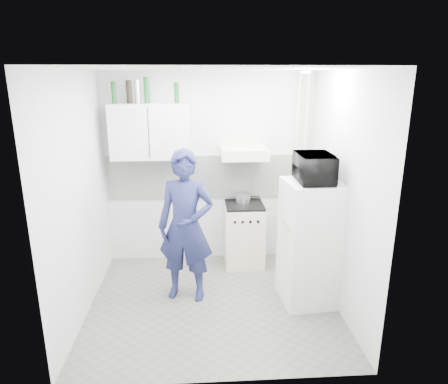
{
  "coord_description": "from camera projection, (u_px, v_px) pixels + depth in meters",
  "views": [
    {
      "loc": [
        -0.13,
        -4.08,
        2.53
      ],
      "look_at": [
        0.15,
        0.3,
        1.25
      ],
      "focal_mm": 32.0,
      "sensor_mm": 36.0,
      "label": 1
    }
  ],
  "objects": [
    {
      "name": "floor",
      "position": [
        213.0,
        303.0,
        4.63
      ],
      "size": [
        2.8,
        2.8,
        0.0
      ],
      "primitive_type": "plane",
      "color": "#5B5950",
      "rests_on": "ground"
    },
    {
      "name": "ceiling",
      "position": [
        211.0,
        69.0,
        3.9
      ],
      "size": [
        2.8,
        2.8,
        0.0
      ],
      "primitive_type": "plane",
      "color": "white",
      "rests_on": "wall_back"
    },
    {
      "name": "wall_back",
      "position": [
        209.0,
        169.0,
        5.46
      ],
      "size": [
        2.8,
        0.0,
        2.8
      ],
      "primitive_type": "plane",
      "rotation": [
        1.57,
        0.0,
        0.0
      ],
      "color": "silver",
      "rests_on": "floor"
    },
    {
      "name": "wall_left",
      "position": [
        79.0,
        198.0,
        4.18
      ],
      "size": [
        0.0,
        2.6,
        2.6
      ],
      "primitive_type": "plane",
      "rotation": [
        1.57,
        0.0,
        1.57
      ],
      "color": "silver",
      "rests_on": "floor"
    },
    {
      "name": "wall_right",
      "position": [
        340.0,
        193.0,
        4.35
      ],
      "size": [
        0.0,
        2.6,
        2.6
      ],
      "primitive_type": "plane",
      "rotation": [
        1.57,
        0.0,
        -1.57
      ],
      "color": "silver",
      "rests_on": "floor"
    },
    {
      "name": "person",
      "position": [
        186.0,
        227.0,
        4.53
      ],
      "size": [
        0.72,
        0.55,
        1.77
      ],
      "primitive_type": "imported",
      "rotation": [
        0.0,
        0.0,
        -0.21
      ],
      "color": "#1C214A",
      "rests_on": "floor"
    },
    {
      "name": "stove",
      "position": [
        244.0,
        235.0,
        5.5
      ],
      "size": [
        0.53,
        0.53,
        0.84
      ],
      "primitive_type": "cube",
      "color": "beige",
      "rests_on": "floor"
    },
    {
      "name": "fridge",
      "position": [
        310.0,
        243.0,
        4.5
      ],
      "size": [
        0.65,
        0.65,
        1.43
      ],
      "primitive_type": "cube",
      "rotation": [
        0.0,
        0.0,
        0.1
      ],
      "color": "white",
      "rests_on": "floor"
    },
    {
      "name": "stove_top",
      "position": [
        244.0,
        205.0,
        5.38
      ],
      "size": [
        0.51,
        0.51,
        0.03
      ],
      "primitive_type": "cube",
      "color": "black",
      "rests_on": "stove"
    },
    {
      "name": "saucepan",
      "position": [
        243.0,
        199.0,
        5.41
      ],
      "size": [
        0.19,
        0.19,
        0.11
      ],
      "primitive_type": "cylinder",
      "color": "silver",
      "rests_on": "stove_top"
    },
    {
      "name": "microwave",
      "position": [
        315.0,
        168.0,
        4.26
      ],
      "size": [
        0.55,
        0.38,
        0.3
      ],
      "primitive_type": "imported",
      "rotation": [
        0.0,
        0.0,
        1.56
      ],
      "color": "black",
      "rests_on": "fridge"
    },
    {
      "name": "bottle_a",
      "position": [
        114.0,
        92.0,
        4.94
      ],
      "size": [
        0.06,
        0.06,
        0.27
      ],
      "primitive_type": "cylinder",
      "color": "#144C1E",
      "rests_on": "upper_cabinet"
    },
    {
      "name": "bottle_b",
      "position": [
        129.0,
        92.0,
        4.94
      ],
      "size": [
        0.07,
        0.07,
        0.28
      ],
      "primitive_type": "cylinder",
      "color": "black",
      "rests_on": "upper_cabinet"
    },
    {
      "name": "bottle_c",
      "position": [
        137.0,
        92.0,
        4.95
      ],
      "size": [
        0.07,
        0.07,
        0.28
      ],
      "primitive_type": "cylinder",
      "color": "silver",
      "rests_on": "upper_cabinet"
    },
    {
      "name": "bottle_d",
      "position": [
        147.0,
        90.0,
        4.95
      ],
      "size": [
        0.07,
        0.07,
        0.32
      ],
      "primitive_type": "cylinder",
      "color": "#144C1E",
      "rests_on": "upper_cabinet"
    },
    {
      "name": "bottle_e",
      "position": [
        177.0,
        93.0,
        4.98
      ],
      "size": [
        0.06,
        0.06,
        0.26
      ],
      "primitive_type": "cylinder",
      "color": "#144C1E",
      "rests_on": "upper_cabinet"
    },
    {
      "name": "upper_cabinet",
      "position": [
        150.0,
        131.0,
        5.1
      ],
      "size": [
        1.0,
        0.35,
        0.7
      ],
      "primitive_type": "cube",
      "color": "white",
      "rests_on": "wall_back"
    },
    {
      "name": "range_hood",
      "position": [
        244.0,
        153.0,
        5.18
      ],
      "size": [
        0.6,
        0.5,
        0.14
      ],
      "primitive_type": "cube",
      "color": "beige",
      "rests_on": "wall_back"
    },
    {
      "name": "backsplash",
      "position": [
        209.0,
        177.0,
        5.48
      ],
      "size": [
        2.74,
        0.03,
        0.6
      ],
      "primitive_type": "cube",
      "color": "white",
      "rests_on": "wall_back"
    },
    {
      "name": "pipe_a",
      "position": [
        304.0,
        169.0,
        5.47
      ],
      "size": [
        0.05,
        0.05,
        2.6
      ],
      "primitive_type": "cylinder",
      "color": "beige",
      "rests_on": "floor"
    },
    {
      "name": "pipe_b",
      "position": [
        295.0,
        169.0,
        5.46
      ],
      "size": [
        0.04,
        0.04,
        2.6
      ],
      "primitive_type": "cylinder",
      "color": "beige",
      "rests_on": "floor"
    },
    {
      "name": "ceiling_spot_fixture",
      "position": [
        306.0,
        72.0,
        4.16
      ],
      "size": [
        0.1,
        0.1,
        0.02
      ],
      "primitive_type": "cylinder",
      "color": "white",
      "rests_on": "ceiling"
    }
  ]
}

